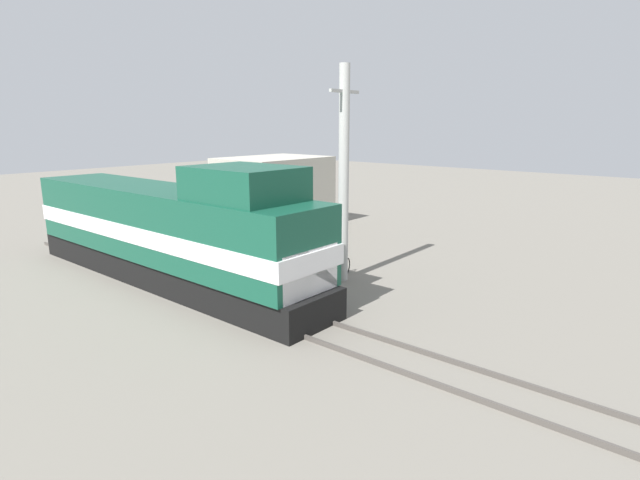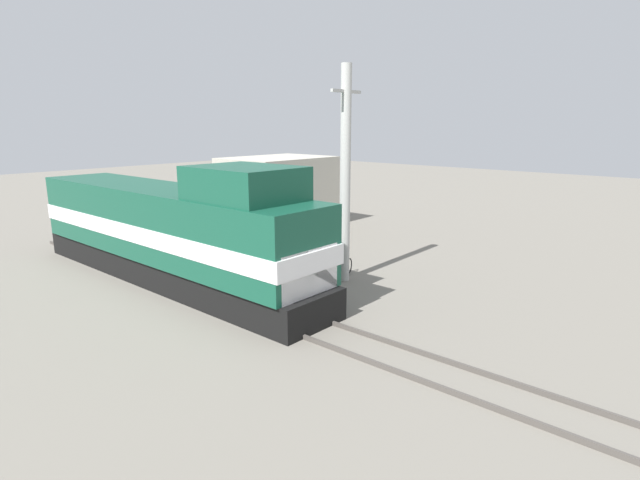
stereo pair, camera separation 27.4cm
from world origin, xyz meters
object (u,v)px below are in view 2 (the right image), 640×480
vendor_umbrella (272,230)px  person_bystander (319,261)px  locomotive (174,232)px  utility_pole (345,175)px  bicycle (333,264)px  billboard_sign (262,210)px

vendor_umbrella → person_bystander: vendor_umbrella is taller
locomotive → utility_pole: bearing=-47.0°
bicycle → utility_pole: bearing=-138.4°
vendor_umbrella → person_bystander: (0.49, -2.33, -1.10)m
utility_pole → person_bystander: utility_pole is taller
locomotive → vendor_umbrella: 4.17m
vendor_umbrella → person_bystander: 2.62m
locomotive → utility_pole: size_ratio=1.92×
utility_pole → person_bystander: (-0.76, 0.76, -3.62)m
billboard_sign → bicycle: size_ratio=2.00×
billboard_sign → bicycle: (0.96, -3.59, -2.19)m
vendor_umbrella → billboard_sign: bearing=60.8°
locomotive → bicycle: bearing=-36.4°
locomotive → billboard_sign: 4.55m
utility_pole → person_bystander: 3.78m
person_bystander → bicycle: (1.39, 0.39, -0.50)m
utility_pole → bicycle: utility_pole is taller
billboard_sign → person_bystander: size_ratio=2.19×
billboard_sign → bicycle: 4.31m
vendor_umbrella → bicycle: 3.14m
utility_pole → bicycle: size_ratio=5.05×
billboard_sign → bicycle: billboard_sign is taller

